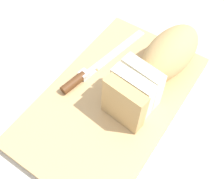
{
  "coord_description": "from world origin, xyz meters",
  "views": [
    {
      "loc": [
        0.26,
        0.19,
        0.53
      ],
      "look_at": [
        0.0,
        0.0,
        0.05
      ],
      "focal_mm": 43.89,
      "sensor_mm": 36.0,
      "label": 1
    }
  ],
  "objects": [
    {
      "name": "ground_plane",
      "position": [
        0.0,
        0.0,
        0.0
      ],
      "size": [
        3.0,
        3.0,
        0.0
      ],
      "primitive_type": "plane",
      "color": "beige"
    },
    {
      "name": "cutting_board",
      "position": [
        0.0,
        0.0,
        0.01
      ],
      "size": [
        0.46,
        0.29,
        0.02
      ],
      "primitive_type": "cube",
      "rotation": [
        0.0,
        0.0,
        0.05
      ],
      "color": "tan",
      "rests_on": "ground_plane"
    },
    {
      "name": "bread_loaf",
      "position": [
        -0.1,
        0.05,
        0.07
      ],
      "size": [
        0.29,
        0.11,
        0.1
      ],
      "rotation": [
        0.0,
        0.0,
        -0.06
      ],
      "color": "tan",
      "rests_on": "cutting_board"
    },
    {
      "name": "bread_knife",
      "position": [
        -0.01,
        -0.08,
        0.03
      ],
      "size": [
        0.27,
        0.05,
        0.02
      ],
      "rotation": [
        0.0,
        0.0,
        3.01
      ],
      "color": "silver",
      "rests_on": "cutting_board"
    },
    {
      "name": "crumb_near_knife",
      "position": [
        -0.03,
        0.04,
        0.02
      ],
      "size": [
        0.01,
        0.01,
        0.01
      ],
      "primitive_type": "sphere",
      "color": "tan",
      "rests_on": "cutting_board"
    },
    {
      "name": "crumb_near_loaf",
      "position": [
        0.0,
        -0.01,
        0.02
      ],
      "size": [
        0.01,
        0.01,
        0.01
      ],
      "primitive_type": "sphere",
      "color": "tan",
      "rests_on": "cutting_board"
    },
    {
      "name": "crumb_stray_left",
      "position": [
        -0.04,
        -0.07,
        0.02
      ],
      "size": [
        0.01,
        0.01,
        0.01
      ],
      "primitive_type": "sphere",
      "color": "tan",
      "rests_on": "cutting_board"
    }
  ]
}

